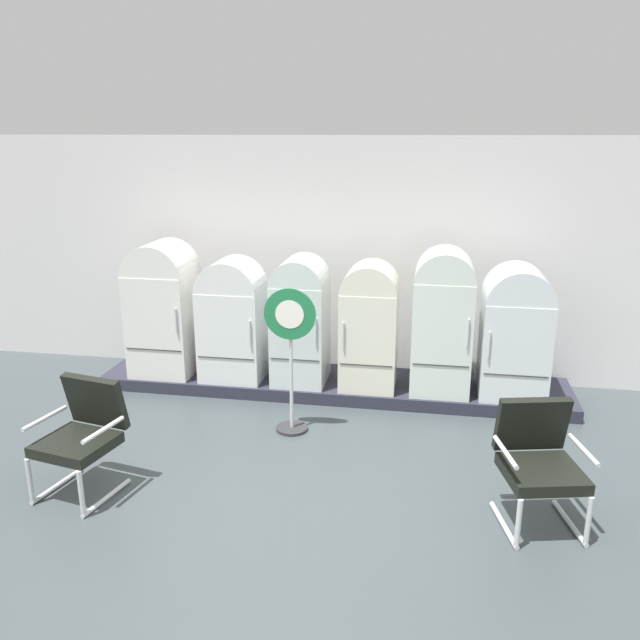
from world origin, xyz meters
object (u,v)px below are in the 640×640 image
Objects in this scene: refrigerator_5 at (515,329)px; armchair_left at (83,431)px; refrigerator_0 at (163,305)px; refrigerator_1 at (232,317)px; sign_stand at (291,359)px; refrigerator_2 at (300,317)px; refrigerator_4 at (443,317)px; armchair_right at (538,457)px; refrigerator_3 at (369,322)px.

refrigerator_5 reaches higher than armchair_left.
refrigerator_0 is 1.11× the size of refrigerator_1.
refrigerator_1 is 0.95× the size of sign_stand.
refrigerator_2 is at bearing 60.33° from armchair_left.
refrigerator_0 is 0.99× the size of refrigerator_4.
refrigerator_2 is 1.51× the size of armchair_left.
refrigerator_4 is 3.77m from armchair_left.
armchair_right is 2.47m from sign_stand.
refrigerator_5 reaches higher than refrigerator_3.
refrigerator_2 reaches higher than armchair_left.
armchair_right is at bearing -71.89° from refrigerator_4.
refrigerator_1 is at bearing -179.98° from refrigerator_3.
refrigerator_1 is 0.99× the size of refrigerator_5.
refrigerator_0 reaches higher than armchair_left.
refrigerator_1 is 1.32m from sign_stand.
refrigerator_1 is 1.56m from refrigerator_3.
refrigerator_5 is at bearing 88.76° from armchair_right.
refrigerator_2 is 1.02× the size of refrigerator_5.
refrigerator_5 is (2.32, 0.03, -0.03)m from refrigerator_2.
sign_stand is (1.45, 1.35, 0.23)m from armchair_left.
refrigerator_4 is 2.34m from armchair_right.
refrigerator_1 reaches higher than armchair_left.
armchair_left is (-1.34, -2.35, -0.37)m from refrigerator_2.
refrigerator_3 reaches higher than sign_stand.
refrigerator_0 is 2.02m from sign_stand.
sign_stand is at bearing -47.56° from refrigerator_1.
refrigerator_5 is at bearing 2.14° from refrigerator_3.
armchair_left is 1.00× the size of armchair_right.
refrigerator_3 is (0.78, -0.03, -0.02)m from refrigerator_2.
sign_stand is (-2.17, 1.17, 0.23)m from armchair_right.
refrigerator_1 is 2.34m from refrigerator_4.
refrigerator_4 is at bearing -0.15° from refrigerator_0.
armchair_right is (3.61, 0.18, 0.00)m from armchair_left.
refrigerator_3 is at bearing -1.87° from refrigerator_2.
refrigerator_4 is (2.34, 0.04, 0.10)m from refrigerator_1.
refrigerator_2 is 1.51× the size of armchair_right.
refrigerator_0 reaches higher than refrigerator_5.
armchair_right is at bearing 2.85° from armchair_left.
armchair_left is (-3.66, -2.39, -0.34)m from refrigerator_5.
armchair_left is at bearing -83.11° from refrigerator_0.
refrigerator_4 is 1.78m from sign_stand.
armchair_right is (0.72, -2.19, -0.44)m from refrigerator_4.
refrigerator_1 is 0.97× the size of refrigerator_2.
sign_stand is at bearing 43.07° from armchair_left.
sign_stand is (-0.67, -0.97, -0.12)m from refrigerator_3.
refrigerator_2 is 1.56m from refrigerator_4.
refrigerator_3 is at bearing -177.10° from refrigerator_4.
armchair_right is (1.50, -2.15, -0.35)m from refrigerator_3.
refrigerator_4 is (0.78, 0.04, 0.09)m from refrigerator_3.
refrigerator_2 is at bearing -179.48° from refrigerator_4.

